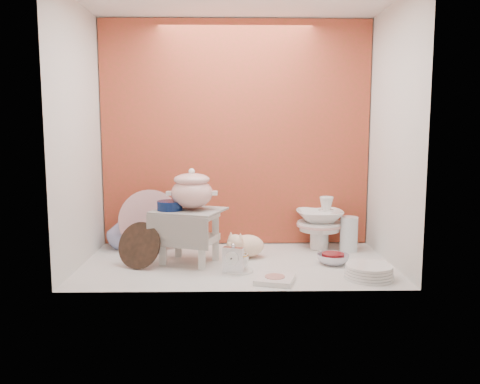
# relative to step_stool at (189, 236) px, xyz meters

# --- Properties ---
(ground) EXTENTS (1.80, 1.80, 0.00)m
(ground) POSITION_rel_step_stool_xyz_m (0.28, -0.02, -0.16)
(ground) COLOR silver
(ground) RESTS_ON ground
(niche_shell) EXTENTS (1.86, 1.03, 1.53)m
(niche_shell) POSITION_rel_step_stool_xyz_m (0.28, 0.16, 0.77)
(niche_shell) COLOR #B6372D
(niche_shell) RESTS_ON ground
(step_stool) EXTENTS (0.47, 0.43, 0.32)m
(step_stool) POSITION_rel_step_stool_xyz_m (0.00, 0.00, 0.00)
(step_stool) COLOR silver
(step_stool) RESTS_ON ground
(soup_tureen) EXTENTS (0.34, 0.34, 0.24)m
(soup_tureen) POSITION_rel_step_stool_xyz_m (0.02, -0.00, 0.28)
(soup_tureen) COLOR white
(soup_tureen) RESTS_ON step_stool
(cobalt_bowl) EXTENTS (0.18, 0.18, 0.05)m
(cobalt_bowl) POSITION_rel_step_stool_xyz_m (-0.11, -0.02, 0.19)
(cobalt_bowl) COLOR #091844
(cobalt_bowl) RESTS_ON step_stool
(floral_platter) EXTENTS (0.40, 0.19, 0.40)m
(floral_platter) POSITION_rel_step_stool_xyz_m (-0.28, 0.28, 0.04)
(floral_platter) COLOR silver
(floral_platter) RESTS_ON ground
(blue_white_vase) EXTENTS (0.24, 0.24, 0.23)m
(blue_white_vase) POSITION_rel_step_stool_xyz_m (-0.47, 0.35, -0.04)
(blue_white_vase) COLOR white
(blue_white_vase) RESTS_ON ground
(lacquer_tray) EXTENTS (0.29, 0.21, 0.26)m
(lacquer_tray) POSITION_rel_step_stool_xyz_m (-0.28, -0.10, -0.03)
(lacquer_tray) COLOR black
(lacquer_tray) RESTS_ON ground
(mantel_clock) EXTENTS (0.12, 0.08, 0.17)m
(mantel_clock) POSITION_rel_step_stool_xyz_m (0.26, -0.23, -0.08)
(mantel_clock) COLOR silver
(mantel_clock) RESTS_ON ground
(plush_pig) EXTENTS (0.29, 0.23, 0.15)m
(plush_pig) POSITION_rel_step_stool_xyz_m (0.35, 0.10, -0.08)
(plush_pig) COLOR beige
(plush_pig) RESTS_ON ground
(teacup_saucer) EXTENTS (0.18, 0.18, 0.01)m
(teacup_saucer) POSITION_rel_step_stool_xyz_m (0.29, -0.19, -0.15)
(teacup_saucer) COLOR white
(teacup_saucer) RESTS_ON ground
(gold_rim_teacup) EXTENTS (0.13, 0.13, 0.09)m
(gold_rim_teacup) POSITION_rel_step_stool_xyz_m (0.29, -0.19, -0.10)
(gold_rim_teacup) COLOR white
(gold_rim_teacup) RESTS_ON teacup_saucer
(lattice_dish) EXTENTS (0.23, 0.23, 0.03)m
(lattice_dish) POSITION_rel_step_stool_xyz_m (0.47, -0.38, -0.15)
(lattice_dish) COLOR white
(lattice_dish) RESTS_ON ground
(dinner_plate_stack) EXTENTS (0.31, 0.31, 0.07)m
(dinner_plate_stack) POSITION_rel_step_stool_xyz_m (0.97, -0.33, -0.12)
(dinner_plate_stack) COLOR white
(dinner_plate_stack) RESTS_ON ground
(crystal_bowl) EXTENTS (0.20, 0.20, 0.06)m
(crystal_bowl) POSITION_rel_step_stool_xyz_m (0.84, -0.05, -0.13)
(crystal_bowl) COLOR silver
(crystal_bowl) RESTS_ON ground
(clear_glass_vase) EXTENTS (0.13, 0.13, 0.23)m
(clear_glass_vase) POSITION_rel_step_stool_xyz_m (1.00, 0.24, -0.05)
(clear_glass_vase) COLOR silver
(clear_glass_vase) RESTS_ON ground
(porcelain_tower) EXTENTS (0.40, 0.40, 0.35)m
(porcelain_tower) POSITION_rel_step_stool_xyz_m (0.83, 0.31, 0.02)
(porcelain_tower) COLOR white
(porcelain_tower) RESTS_ON ground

